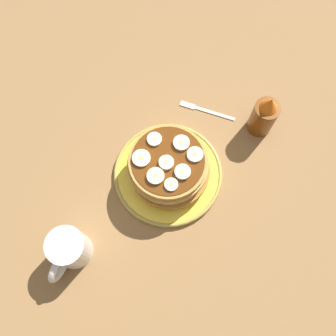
# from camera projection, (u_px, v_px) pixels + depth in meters

# --- Properties ---
(ground_plane) EXTENTS (1.40, 1.40, 0.03)m
(ground_plane) POSITION_uv_depth(u_px,v_px,m) (168.00, 177.00, 0.82)
(ground_plane) COLOR olive
(plate) EXTENTS (0.23, 0.23, 0.01)m
(plate) POSITION_uv_depth(u_px,v_px,m) (168.00, 174.00, 0.80)
(plate) COLOR yellow
(plate) RESTS_ON ground_plane
(pancake_stack) EXTENTS (0.16, 0.17, 0.08)m
(pancake_stack) POSITION_uv_depth(u_px,v_px,m) (169.00, 167.00, 0.76)
(pancake_stack) COLOR #CE8C4B
(pancake_stack) RESTS_ON plate
(banana_slice_0) EXTENTS (0.03, 0.03, 0.01)m
(banana_slice_0) POSITION_uv_depth(u_px,v_px,m) (164.00, 162.00, 0.72)
(banana_slice_0) COLOR #F8E5B3
(banana_slice_0) RESTS_ON pancake_stack
(banana_slice_1) EXTENTS (0.03, 0.03, 0.01)m
(banana_slice_1) POSITION_uv_depth(u_px,v_px,m) (181.00, 143.00, 0.73)
(banana_slice_1) COLOR #F5E6C5
(banana_slice_1) RESTS_ON pancake_stack
(banana_slice_2) EXTENTS (0.03, 0.03, 0.01)m
(banana_slice_2) POSITION_uv_depth(u_px,v_px,m) (154.00, 139.00, 0.74)
(banana_slice_2) COLOR #EFE8BF
(banana_slice_2) RESTS_ON pancake_stack
(banana_slice_3) EXTENTS (0.03, 0.03, 0.01)m
(banana_slice_3) POSITION_uv_depth(u_px,v_px,m) (183.00, 172.00, 0.71)
(banana_slice_3) COLOR #F6E1C1
(banana_slice_3) RESTS_ON pancake_stack
(banana_slice_4) EXTENTS (0.03, 0.03, 0.01)m
(banana_slice_4) POSITION_uv_depth(u_px,v_px,m) (156.00, 176.00, 0.71)
(banana_slice_4) COLOR #F3EFBB
(banana_slice_4) RESTS_ON pancake_stack
(banana_slice_5) EXTENTS (0.03, 0.03, 0.01)m
(banana_slice_5) POSITION_uv_depth(u_px,v_px,m) (195.00, 155.00, 0.73)
(banana_slice_5) COLOR #EFEDBF
(banana_slice_5) RESTS_ON pancake_stack
(banana_slice_6) EXTENTS (0.04, 0.04, 0.01)m
(banana_slice_6) POSITION_uv_depth(u_px,v_px,m) (141.00, 158.00, 0.72)
(banana_slice_6) COLOR #FEF2B9
(banana_slice_6) RESTS_ON pancake_stack
(banana_slice_7) EXTENTS (0.03, 0.03, 0.01)m
(banana_slice_7) POSITION_uv_depth(u_px,v_px,m) (171.00, 185.00, 0.71)
(banana_slice_7) COLOR beige
(banana_slice_7) RESTS_ON pancake_stack
(coffee_mug) EXTENTS (0.11, 0.07, 0.09)m
(coffee_mug) POSITION_uv_depth(u_px,v_px,m) (69.00, 250.00, 0.71)
(coffee_mug) COLOR white
(coffee_mug) RESTS_ON ground_plane
(fork) EXTENTS (0.02, 0.13, 0.01)m
(fork) POSITION_uv_depth(u_px,v_px,m) (204.00, 110.00, 0.86)
(fork) COLOR silver
(fork) RESTS_ON ground_plane
(syrup_bottle) EXTENTS (0.05, 0.05, 0.12)m
(syrup_bottle) POSITION_uv_depth(u_px,v_px,m) (264.00, 116.00, 0.80)
(syrup_bottle) COLOR brown
(syrup_bottle) RESTS_ON ground_plane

